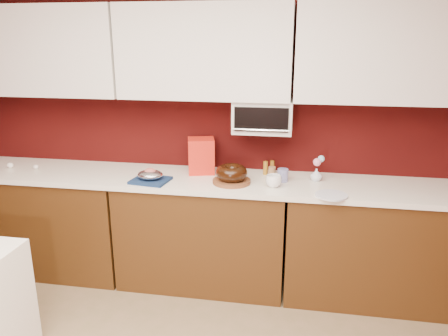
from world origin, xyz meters
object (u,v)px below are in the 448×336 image
bundt_cake (232,173)px  flower_vase (316,174)px  foil_ham_nest (150,175)px  pandoro_box (201,156)px  toaster_oven (263,116)px  blue_jar (283,175)px  coffee_mug (274,180)px

bundt_cake → flower_vase: size_ratio=2.20×
foil_ham_nest → pandoro_box: size_ratio=0.69×
bundt_cake → foil_ham_nest: bundt_cake is taller
toaster_oven → blue_jar: size_ratio=4.58×
toaster_oven → pandoro_box: toaster_oven is taller
toaster_oven → flower_vase: size_ratio=4.16×
toaster_oven → flower_vase: bearing=-10.9°
pandoro_box → flower_vase: size_ratio=2.60×
foil_ham_nest → pandoro_box: (0.33, 0.30, 0.09)m
foil_ham_nest → flower_vase: (1.24, 0.24, -0.00)m
coffee_mug → toaster_oven: bearing=111.6°
coffee_mug → blue_jar: coffee_mug is taller
toaster_oven → bundt_cake: (-0.20, -0.25, -0.39)m
bundt_cake → flower_vase: (0.63, 0.17, -0.03)m
bundt_cake → flower_vase: bundt_cake is taller
pandoro_box → blue_jar: size_ratio=2.87×
toaster_oven → bundt_cake: bearing=-129.3°
bundt_cake → foil_ham_nest: (-0.61, -0.08, -0.03)m
bundt_cake → foil_ham_nest: bearing=-173.0°
bundt_cake → coffee_mug: bearing=-6.5°
foil_ham_nest → coffee_mug: 0.93m
pandoro_box → coffee_mug: 0.66m
flower_vase → blue_jar: bearing=-166.8°
bundt_cake → coffee_mug: bundt_cake is taller
toaster_oven → blue_jar: bearing=-39.2°
bundt_cake → pandoro_box: 0.37m
bundt_cake → blue_jar: 0.39m
toaster_oven → coffee_mug: (0.11, -0.29, -0.42)m
foil_ham_nest → coffee_mug: (0.93, 0.04, -0.00)m
coffee_mug → flower_vase: bearing=33.1°
pandoro_box → coffee_mug: bearing=-38.3°
pandoro_box → coffee_mug: (0.60, -0.26, -0.09)m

